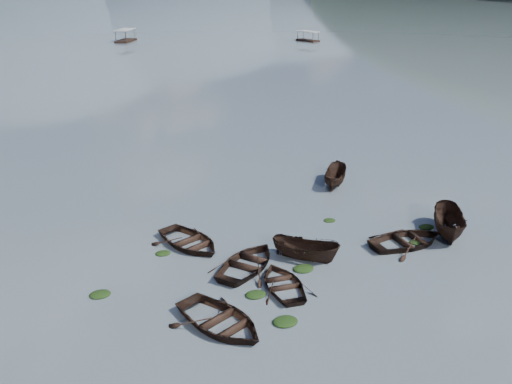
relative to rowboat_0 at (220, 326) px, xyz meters
name	(u,v)px	position (x,y,z in m)	size (l,w,h in m)	color
ground_plane	(339,326)	(5.13, -1.62, 0.00)	(2400.00, 2400.00, 0.00)	slate
rowboat_0	(220,326)	(0.00, 0.00, 0.00)	(3.47, 4.86, 1.01)	black
rowboat_1	(248,268)	(2.82, 4.77, 0.00)	(3.32, 4.64, 0.96)	black
rowboat_2	(305,259)	(6.12, 4.65, 0.00)	(1.46, 3.89, 1.50)	black
rowboat_3	(283,287)	(3.92, 2.29, 0.00)	(2.80, 3.92, 0.81)	black
rowboat_4	(407,245)	(12.50, 4.44, 0.00)	(3.38, 4.73, 0.98)	black
rowboat_5	(448,235)	(15.56, 4.78, 0.00)	(1.77, 4.71, 1.82)	black
rowboat_6	(190,246)	(0.36, 8.32, 0.00)	(3.34, 4.68, 0.97)	black
rowboat_8	(334,184)	(12.74, 14.76, 0.00)	(1.47, 3.91, 1.51)	black
weed_clump_0	(285,323)	(2.90, -0.66, 0.00)	(1.18, 0.97, 0.26)	black
weed_clump_1	(303,270)	(5.58, 3.62, 0.00)	(1.14, 0.92, 0.25)	black
weed_clump_2	(256,296)	(2.33, 1.97, 0.00)	(1.05, 0.84, 0.23)	black
weed_clump_3	(329,221)	(9.61, 8.94, 0.00)	(0.78, 0.66, 0.17)	black
weed_clump_4	(418,243)	(13.23, 4.47, 0.00)	(1.01, 0.80, 0.21)	black
weed_clump_5	(100,295)	(-4.99, 4.41, 0.00)	(1.07, 0.86, 0.23)	black
weed_clump_6	(163,254)	(-1.29, 7.79, 0.00)	(0.88, 0.73, 0.18)	black
weed_clump_7	(426,228)	(14.91, 6.10, 0.00)	(0.99, 0.79, 0.22)	black
pontoon_centre	(126,42)	(7.49, 106.83, 0.00)	(2.67, 6.42, 2.46)	black
pontoon_right	(308,41)	(44.87, 95.23, 0.00)	(2.19, 5.26, 2.01)	black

